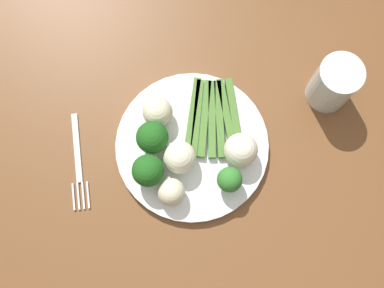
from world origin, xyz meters
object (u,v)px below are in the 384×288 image
(cauliflower_front_left, at_px, (171,192))
(water_glass, at_px, (334,84))
(plate, at_px, (192,146))
(fork, at_px, (78,162))
(dining_table, at_px, (200,172))
(cauliflower_right, at_px, (241,151))
(cauliflower_mid, at_px, (158,112))
(broccoli_outer_edge, at_px, (152,138))
(asparagus_bundle, at_px, (212,118))
(broccoli_back, at_px, (148,171))
(cauliflower_near_center, at_px, (180,157))
(broccoli_front, at_px, (230,180))

(cauliflower_front_left, distance_m, water_glass, 0.32)
(plate, relative_size, fork, 1.54)
(dining_table, bearing_deg, cauliflower_right, 177.83)
(cauliflower_mid, bearing_deg, broccoli_outer_edge, 71.28)
(plate, height_order, cauliflower_front_left, cauliflower_front_left)
(plate, xyz_separation_m, cauliflower_right, (-0.07, 0.03, 0.03))
(asparagus_bundle, height_order, cauliflower_mid, cauliflower_mid)
(plate, distance_m, cauliflower_front_left, 0.09)
(asparagus_bundle, bearing_deg, cauliflower_front_left, -26.86)
(broccoli_back, height_order, fork, broccoli_back)
(asparagus_bundle, height_order, fork, asparagus_bundle)
(cauliflower_right, bearing_deg, cauliflower_near_center, -4.75)
(broccoli_front, height_order, cauliflower_front_left, broccoli_front)
(dining_table, bearing_deg, water_glass, -161.20)
(asparagus_bundle, bearing_deg, cauliflower_mid, -91.81)
(fork, relative_size, water_glass, 1.71)
(cauliflower_near_center, xyz_separation_m, cauliflower_front_left, (0.02, 0.05, -0.00))
(cauliflower_front_left, distance_m, fork, 0.17)
(plate, height_order, broccoli_back, broccoli_back)
(broccoli_outer_edge, bearing_deg, cauliflower_right, 161.50)
(cauliflower_near_center, bearing_deg, asparagus_bundle, -136.58)
(broccoli_outer_edge, xyz_separation_m, broccoli_front, (-0.11, 0.09, -0.01))
(plate, xyz_separation_m, asparagus_bundle, (-0.04, -0.04, 0.01))
(broccoli_front, bearing_deg, broccoli_back, -16.19)
(broccoli_front, relative_size, broccoli_back, 0.79)
(broccoli_front, xyz_separation_m, cauliflower_near_center, (0.07, -0.05, -0.00))
(cauliflower_near_center, bearing_deg, broccoli_outer_edge, -44.94)
(dining_table, xyz_separation_m, cauliflower_right, (-0.06, 0.00, 0.14))
(asparagus_bundle, relative_size, cauliflower_mid, 2.93)
(dining_table, bearing_deg, broccoli_outer_edge, -31.17)
(broccoli_front, bearing_deg, dining_table, -50.06)
(broccoli_outer_edge, bearing_deg, broccoli_front, 141.08)
(asparagus_bundle, distance_m, cauliflower_near_center, 0.09)
(fork, bearing_deg, water_glass, 98.20)
(broccoli_back, relative_size, cauliflower_near_center, 1.18)
(asparagus_bundle, bearing_deg, broccoli_back, -46.23)
(fork, bearing_deg, asparagus_bundle, 99.97)
(cauliflower_mid, bearing_deg, cauliflower_right, 143.42)
(dining_table, relative_size, broccoli_outer_edge, 21.68)
(plate, relative_size, cauliflower_near_center, 4.80)
(cauliflower_mid, bearing_deg, cauliflower_front_left, 89.80)
(dining_table, xyz_separation_m, cauliflower_mid, (0.06, -0.09, 0.13))
(dining_table, distance_m, cauliflower_near_center, 0.14)
(cauliflower_near_center, relative_size, water_glass, 0.55)
(water_glass, bearing_deg, cauliflower_mid, -1.27)
(plate, distance_m, fork, 0.19)
(cauliflower_right, distance_m, cauliflower_front_left, 0.13)
(broccoli_front, distance_m, cauliflower_right, 0.05)
(asparagus_bundle, distance_m, broccoli_front, 0.11)
(cauliflower_front_left, bearing_deg, dining_table, -140.80)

